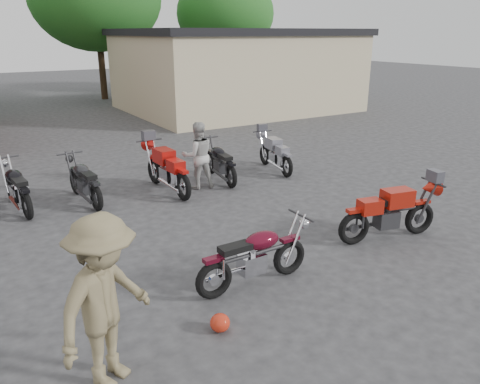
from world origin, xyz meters
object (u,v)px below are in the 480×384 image
row_bike_3 (84,179)px  row_bike_6 (275,152)px  sportbike (391,210)px  row_bike_2 (16,185)px  vintage_motorcycle (256,253)px  helmet (220,323)px  person_light (198,156)px  row_bike_4 (167,167)px  person_tan (105,303)px  row_bike_5 (220,160)px

row_bike_3 → row_bike_6: (5.10, -0.18, -0.01)m
sportbike → row_bike_2: (-5.59, 5.22, -0.02)m
vintage_motorcycle → helmet: 1.32m
helmet → person_light: 5.93m
helmet → row_bike_6: bearing=49.0°
row_bike_4 → row_bike_3: bearing=78.7°
vintage_motorcycle → row_bike_2: size_ratio=0.98×
person_tan → row_bike_4: size_ratio=0.93×
person_light → row_bike_4: person_light is taller
row_bike_3 → row_bike_5: bearing=-97.7°
row_bike_5 → row_bike_6: 1.73m
person_tan → row_bike_5: (4.60, 5.79, -0.44)m
person_tan → row_bike_3: 6.10m
sportbike → row_bike_4: (-2.38, 4.67, 0.04)m
vintage_motorcycle → person_light: bearing=72.9°
sportbike → row_bike_3: size_ratio=1.05×
vintage_motorcycle → row_bike_4: row_bike_4 is taller
person_tan → helmet: bearing=-25.9°
person_tan → row_bike_5: size_ratio=1.05×
vintage_motorcycle → person_light: 4.85m
row_bike_2 → person_tan: bearing=175.5°
row_bike_6 → row_bike_5: bearing=99.1°
row_bike_4 → row_bike_5: row_bike_4 is taller
helmet → row_bike_4: row_bike_4 is taller
helmet → person_light: person_light is taller
person_light → row_bike_3: person_light is taller
row_bike_2 → row_bike_6: row_bike_2 is taller
row_bike_5 → row_bike_6: bearing=-83.3°
person_tan → sportbike: bearing=-21.9°
row_bike_2 → row_bike_5: size_ratio=1.02×
row_bike_5 → row_bike_6: (1.73, -0.01, -0.01)m
vintage_motorcycle → sportbike: 3.02m
vintage_motorcycle → row_bike_2: (-2.57, 5.33, 0.01)m
helmet → row_bike_2: size_ratio=0.14×
sportbike → person_tan: (-5.47, -1.00, 0.41)m
row_bike_4 → person_light: bearing=-103.2°
row_bike_3 → sportbike: bearing=-144.3°
vintage_motorcycle → row_bike_5: row_bike_5 is taller
sportbike → row_bike_4: size_ratio=0.93×
person_light → row_bike_5: bearing=-151.0°
sportbike → row_bike_2: size_ratio=1.03×
row_bike_2 → row_bike_3: bearing=-106.5°
person_light → person_tan: size_ratio=0.83×
person_tan → row_bike_2: size_ratio=1.03×
row_bike_2 → row_bike_4: 3.26m
vintage_motorcycle → row_bike_5: size_ratio=1.00×
helmet → person_tan: 1.68m
row_bike_4 → row_bike_2: bearing=77.7°
vintage_motorcycle → person_light: person_light is taller
person_tan → row_bike_6: 8.58m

